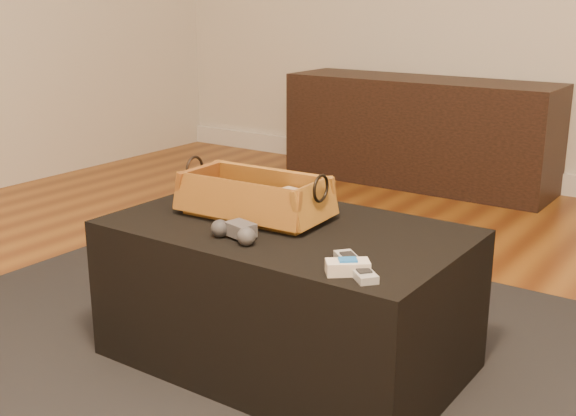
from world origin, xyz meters
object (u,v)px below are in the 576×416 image
Objects in this scene: media_cabinet at (419,132)px; cream_gadget at (348,267)px; ottoman at (286,294)px; wicker_basket at (255,199)px; silver_remote at (355,266)px; game_controller at (236,231)px; tv_remote at (245,207)px.

cream_gadget is (0.95, -2.44, 0.14)m from media_cabinet.
media_cabinet is 2.62m from cream_gadget.
wicker_basket reaches higher than ottoman.
silver_remote is (0.95, -2.41, 0.14)m from media_cabinet.
game_controller is at bearing 178.32° from silver_remote.
ottoman is at bearing 78.14° from game_controller.
ottoman is 0.29m from wicker_basket.
game_controller is (-0.04, -0.18, 0.23)m from ottoman.
ottoman is at bearing -8.92° from wicker_basket.
ottoman is at bearing 150.26° from silver_remote.
ottoman is at bearing -9.53° from tv_remote.
cream_gadget is (0.33, -0.22, 0.23)m from ottoman.
media_cabinet reaches higher than ottoman.
media_cabinet is 2.31m from ottoman.
media_cabinet reaches higher than tv_remote.
tv_remote is at bearing 158.24° from silver_remote.
tv_remote reaches higher than ottoman.
cream_gadget is at bearing -33.64° from tv_remote.
ottoman is 0.30m from game_controller.
silver_remote is (0.48, -0.19, -0.02)m from tv_remote.
tv_remote is 0.04m from wicker_basket.
tv_remote is 0.21m from game_controller.
wicker_basket is (0.02, 0.02, 0.02)m from tv_remote.
tv_remote is 1.52× the size of game_controller.
cream_gadget is at bearing -97.28° from silver_remote.
game_controller reaches higher than tv_remote.
silver_remote is (0.46, -0.21, -0.04)m from wicker_basket.
game_controller is at bearing -67.21° from tv_remote.
tv_remote is (-0.15, 0.00, 0.24)m from ottoman.
wicker_basket reaches higher than game_controller.
media_cabinet is at bearing 105.62° from ottoman.
ottoman is 9.04× the size of cream_gadget.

